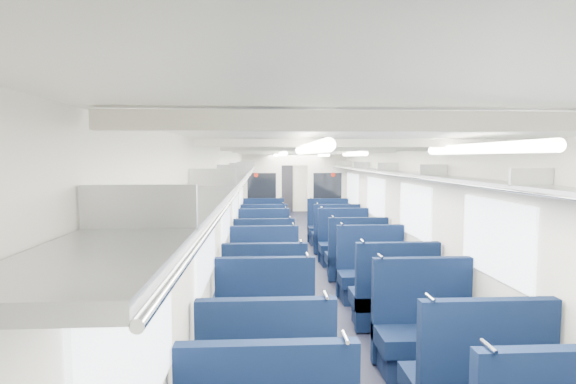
% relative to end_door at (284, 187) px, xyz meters
% --- Properties ---
extents(floor, '(2.80, 18.00, 0.01)m').
position_rel_end_door_xyz_m(floor, '(0.00, -8.94, -1.00)').
color(floor, black).
rests_on(floor, ground).
extents(ceiling, '(2.80, 18.00, 0.01)m').
position_rel_end_door_xyz_m(ceiling, '(0.00, -8.94, 1.35)').
color(ceiling, white).
rests_on(ceiling, wall_left).
extents(wall_left, '(0.02, 18.00, 2.35)m').
position_rel_end_door_xyz_m(wall_left, '(-1.40, -8.94, 0.18)').
color(wall_left, beige).
rests_on(wall_left, floor).
extents(dado_left, '(0.03, 17.90, 0.70)m').
position_rel_end_door_xyz_m(dado_left, '(-1.39, -8.94, -0.65)').
color(dado_left, black).
rests_on(dado_left, floor).
extents(wall_right, '(0.02, 18.00, 2.35)m').
position_rel_end_door_xyz_m(wall_right, '(1.40, -8.94, 0.18)').
color(wall_right, beige).
rests_on(wall_right, floor).
extents(dado_right, '(0.03, 17.90, 0.70)m').
position_rel_end_door_xyz_m(dado_right, '(1.39, -8.94, -0.65)').
color(dado_right, black).
rests_on(dado_right, floor).
extents(wall_far, '(2.80, 0.02, 2.35)m').
position_rel_end_door_xyz_m(wall_far, '(0.00, 0.06, 0.18)').
color(wall_far, beige).
rests_on(wall_far, floor).
extents(luggage_rack_left, '(0.36, 17.40, 0.18)m').
position_rel_end_door_xyz_m(luggage_rack_left, '(-1.21, -8.94, 0.97)').
color(luggage_rack_left, '#B2B5BA').
rests_on(luggage_rack_left, wall_left).
extents(luggage_rack_right, '(0.36, 17.40, 0.18)m').
position_rel_end_door_xyz_m(luggage_rack_right, '(1.21, -8.94, 0.97)').
color(luggage_rack_right, '#B2B5BA').
rests_on(luggage_rack_right, wall_right).
extents(windows, '(2.78, 15.60, 0.75)m').
position_rel_end_door_xyz_m(windows, '(0.00, -9.40, 0.42)').
color(windows, white).
rests_on(windows, wall_left).
extents(ceiling_fittings, '(2.70, 16.06, 0.11)m').
position_rel_end_door_xyz_m(ceiling_fittings, '(0.00, -9.20, 1.29)').
color(ceiling_fittings, beige).
rests_on(ceiling_fittings, ceiling).
extents(end_door, '(0.75, 0.06, 2.00)m').
position_rel_end_door_xyz_m(end_door, '(0.00, 0.00, 0.00)').
color(end_door, black).
rests_on(end_door, floor).
extents(bulkhead, '(2.80, 0.10, 2.35)m').
position_rel_end_door_xyz_m(bulkhead, '(-0.00, -6.35, 0.23)').
color(bulkhead, beige).
rests_on(bulkhead, floor).
extents(seat_6, '(1.06, 0.58, 1.18)m').
position_rel_end_door_xyz_m(seat_6, '(-0.83, -13.75, -0.64)').
color(seat_6, '#0B1836').
rests_on(seat_6, floor).
extents(seat_7, '(1.06, 0.58, 1.18)m').
position_rel_end_door_xyz_m(seat_7, '(0.83, -13.86, -0.64)').
color(seat_7, '#0B1836').
rests_on(seat_7, floor).
extents(seat_8, '(1.06, 0.58, 1.18)m').
position_rel_end_door_xyz_m(seat_8, '(-0.83, -12.67, -0.64)').
color(seat_8, '#0B1836').
rests_on(seat_8, floor).
extents(seat_9, '(1.06, 0.58, 1.18)m').
position_rel_end_door_xyz_m(seat_9, '(0.83, -12.70, -0.64)').
color(seat_9, '#0B1836').
rests_on(seat_9, floor).
extents(seat_10, '(1.06, 0.58, 1.18)m').
position_rel_end_door_xyz_m(seat_10, '(-0.83, -11.54, -0.64)').
color(seat_10, '#0B1836').
rests_on(seat_10, floor).
extents(seat_11, '(1.06, 0.58, 1.18)m').
position_rel_end_door_xyz_m(seat_11, '(0.83, -11.54, -0.64)').
color(seat_11, '#0B1836').
rests_on(seat_11, floor).
extents(seat_12, '(1.06, 0.58, 1.18)m').
position_rel_end_door_xyz_m(seat_12, '(-0.83, -10.43, -0.64)').
color(seat_12, '#0B1836').
rests_on(seat_12, floor).
extents(seat_13, '(1.06, 0.58, 1.18)m').
position_rel_end_door_xyz_m(seat_13, '(0.83, -10.37, -0.64)').
color(seat_13, '#0B1836').
rests_on(seat_13, floor).
extents(seat_14, '(1.06, 0.58, 1.18)m').
position_rel_end_door_xyz_m(seat_14, '(-0.83, -9.18, -0.64)').
color(seat_14, '#0B1836').
rests_on(seat_14, floor).
extents(seat_15, '(1.06, 0.58, 1.18)m').
position_rel_end_door_xyz_m(seat_15, '(0.83, -9.18, -0.64)').
color(seat_15, '#0B1836').
rests_on(seat_15, floor).
extents(seat_16, '(1.06, 0.58, 1.18)m').
position_rel_end_door_xyz_m(seat_16, '(-0.83, -8.01, -0.64)').
color(seat_16, '#0B1836').
rests_on(seat_16, floor).
extents(seat_17, '(1.06, 0.58, 1.18)m').
position_rel_end_door_xyz_m(seat_17, '(0.83, -8.10, -0.64)').
color(seat_17, '#0B1836').
rests_on(seat_17, floor).
extents(seat_18, '(1.06, 0.58, 1.18)m').
position_rel_end_door_xyz_m(seat_18, '(-0.83, -6.78, -0.64)').
color(seat_18, '#0B1836').
rests_on(seat_18, floor).
extents(seat_19, '(1.06, 0.58, 1.18)m').
position_rel_end_door_xyz_m(seat_19, '(0.83, -6.95, -0.64)').
color(seat_19, '#0B1836').
rests_on(seat_19, floor).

